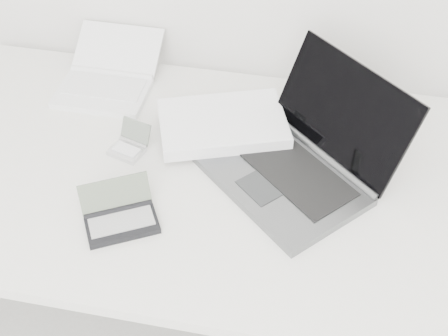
% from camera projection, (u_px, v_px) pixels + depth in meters
% --- Properties ---
extents(desk, '(1.60, 0.80, 0.73)m').
position_uv_depth(desk, '(240.00, 191.00, 1.47)').
color(desk, white).
rests_on(desk, ground).
extents(laptop_large, '(0.63, 0.50, 0.23)m').
position_uv_depth(laptop_large, '(266.00, 143.00, 1.46)').
color(laptop_large, slate).
rests_on(laptop_large, desk).
extents(netbook_open_white, '(0.24, 0.29, 0.09)m').
position_uv_depth(netbook_open_white, '(107.00, 80.00, 1.67)').
color(netbook_open_white, white).
rests_on(netbook_open_white, desk).
extents(pda_silver, '(0.10, 0.11, 0.06)m').
position_uv_depth(pda_silver, '(130.00, 146.00, 1.49)').
color(pda_silver, silver).
rests_on(pda_silver, desk).
extents(palmtop_charcoal, '(0.19, 0.18, 0.08)m').
position_uv_depth(palmtop_charcoal, '(120.00, 217.00, 1.33)').
color(palmtop_charcoal, black).
rests_on(palmtop_charcoal, desk).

